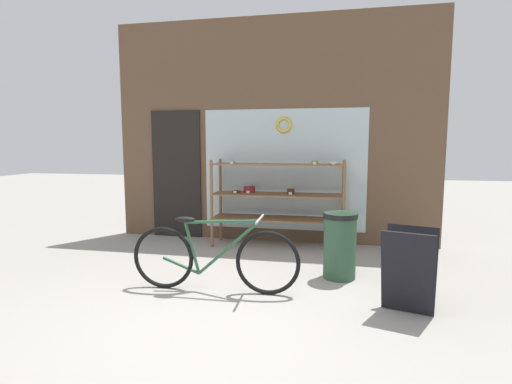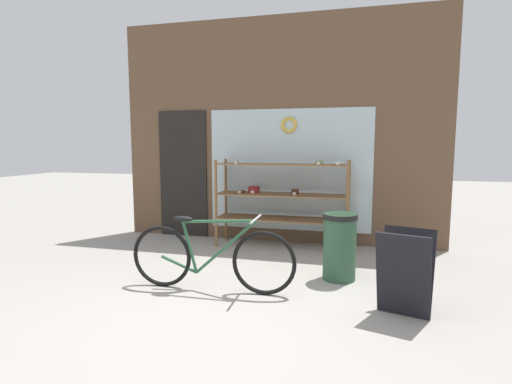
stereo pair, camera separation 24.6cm
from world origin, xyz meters
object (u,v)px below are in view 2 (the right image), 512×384
(bicycle, at_px, (211,257))
(trash_bin, at_px, (340,244))
(display_case, at_px, (281,194))
(sandwich_board, at_px, (405,273))

(bicycle, relative_size, trash_bin, 2.36)
(display_case, xyz_separation_m, trash_bin, (0.93, -1.27, -0.40))
(display_case, relative_size, bicycle, 1.09)
(bicycle, distance_m, sandwich_board, 1.94)
(bicycle, height_order, trash_bin, bicycle)
(bicycle, bearing_deg, display_case, 77.34)
(display_case, relative_size, trash_bin, 2.57)
(display_case, distance_m, sandwich_board, 2.67)
(trash_bin, bearing_deg, sandwich_board, -53.85)
(sandwich_board, distance_m, trash_bin, 1.06)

